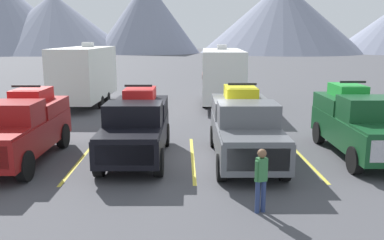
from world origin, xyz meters
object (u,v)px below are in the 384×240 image
(pickup_truck_b, at_px, (137,126))
(camper_trailer_a, at_px, (85,73))
(camper_trailer_b, at_px, (222,74))
(person_a, at_px, (261,176))
(pickup_truck_c, at_px, (244,126))
(pickup_truck_d, at_px, (358,122))
(pickup_truck_a, at_px, (20,127))

(pickup_truck_b, distance_m, camper_trailer_a, 11.91)
(camper_trailer_b, bearing_deg, person_a, -91.95)
(pickup_truck_b, xyz_separation_m, pickup_truck_c, (3.82, -0.30, 0.02))
(pickup_truck_c, relative_size, pickup_truck_d, 1.04)
(camper_trailer_a, height_order, camper_trailer_b, camper_trailer_a)
(pickup_truck_a, distance_m, pickup_truck_b, 4.05)
(pickup_truck_a, distance_m, camper_trailer_a, 11.35)
(pickup_truck_c, height_order, pickup_truck_d, pickup_truck_d)
(pickup_truck_a, relative_size, pickup_truck_b, 1.05)
(pickup_truck_a, relative_size, person_a, 3.37)
(pickup_truck_c, distance_m, person_a, 4.46)
(pickup_truck_b, xyz_separation_m, pickup_truck_d, (8.07, 0.13, 0.05))
(camper_trailer_a, xyz_separation_m, person_a, (7.98, -15.79, -1.11))
(person_a, bearing_deg, pickup_truck_a, 149.59)
(pickup_truck_d, xyz_separation_m, person_a, (-4.49, -4.88, -0.28))
(pickup_truck_a, height_order, pickup_truck_b, pickup_truck_a)
(camper_trailer_a, bearing_deg, camper_trailer_b, 0.52)
(pickup_truck_b, xyz_separation_m, camper_trailer_b, (4.12, 11.11, 0.80))
(pickup_truck_a, xyz_separation_m, camper_trailer_a, (-0.36, 11.31, 0.84))
(camper_trailer_b, bearing_deg, pickup_truck_b, -110.36)
(pickup_truck_b, bearing_deg, pickup_truck_d, 0.90)
(pickup_truck_c, distance_m, camper_trailer_a, 14.03)
(pickup_truck_c, xyz_separation_m, camper_trailer_b, (0.30, 11.41, 0.78))
(camper_trailer_a, xyz_separation_m, camper_trailer_b, (8.52, 0.08, -0.08))
(pickup_truck_a, distance_m, person_a, 8.84)
(pickup_truck_a, bearing_deg, pickup_truck_b, 4.00)
(camper_trailer_a, bearing_deg, person_a, -63.18)
(camper_trailer_a, distance_m, camper_trailer_b, 8.52)
(pickup_truck_d, bearing_deg, camper_trailer_a, 138.84)
(person_a, bearing_deg, pickup_truck_b, 126.97)
(pickup_truck_c, distance_m, pickup_truck_d, 4.28)
(pickup_truck_d, distance_m, camper_trailer_b, 11.70)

